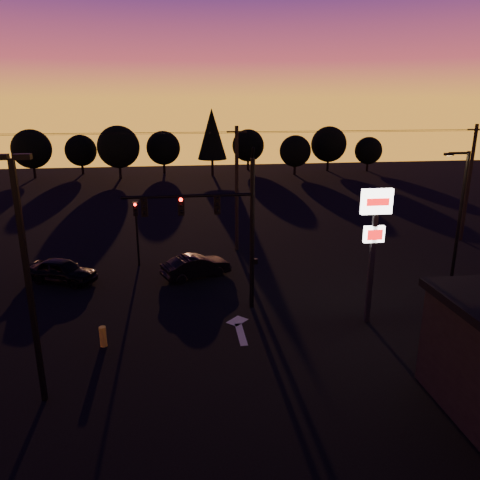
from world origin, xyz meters
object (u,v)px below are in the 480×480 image
object	(u,v)px
secondary_signal	(136,224)
car_left	(62,271)
bollard	(103,336)
traffic_signal_mast	(221,220)
pylon_sign	(375,228)
streetlight	(459,214)
car_mid	(196,266)
parking_lot_light	(26,268)

from	to	relation	value
secondary_signal	car_left	size ratio (longest dim) A/B	1.01
bollard	traffic_signal_mast	bearing A→B (deg)	29.19
pylon_sign	streetlight	bearing A→B (deg)	30.08
streetlight	pylon_sign	bearing A→B (deg)	-149.92
traffic_signal_mast	bollard	world-z (taller)	traffic_signal_mast
secondary_signal	pylon_sign	bearing A→B (deg)	-39.77
pylon_sign	streetlight	world-z (taller)	streetlight
streetlight	bollard	size ratio (longest dim) A/B	8.37
car_left	car_mid	distance (m)	8.17
bollard	car_left	bearing A→B (deg)	113.22
bollard	car_mid	bearing A→B (deg)	60.30
traffic_signal_mast	pylon_sign	bearing A→B (deg)	-19.36
traffic_signal_mast	secondary_signal	world-z (taller)	traffic_signal_mast
traffic_signal_mast	pylon_sign	xyz separation A→B (m)	(7.10, -2.49, -0.02)
traffic_signal_mast	car_left	xyz separation A→B (m)	(-9.33, 5.09, -4.20)
traffic_signal_mast	car_left	size ratio (longest dim) A/B	1.99
secondary_signal	bollard	world-z (taller)	secondary_signal
parking_lot_light	traffic_signal_mast	bearing A→B (deg)	43.37
traffic_signal_mast	streetlight	distance (m)	14.10
streetlight	car_left	size ratio (longest dim) A/B	1.85
parking_lot_light	car_mid	world-z (taller)	parking_lot_light
traffic_signal_mast	car_mid	bearing A→B (deg)	103.50
pylon_sign	bollard	size ratio (longest dim) A/B	7.11
bollard	car_mid	xyz separation A→B (m)	(4.60, 8.07, 0.23)
streetlight	car_mid	xyz separation A→B (m)	(-15.17, 3.34, -3.71)
traffic_signal_mast	pylon_sign	size ratio (longest dim) A/B	1.26
streetlight	traffic_signal_mast	bearing A→B (deg)	-173.86
traffic_signal_mast	bollard	distance (m)	7.97
traffic_signal_mast	car_mid	xyz separation A→B (m)	(-1.16, 4.85, -4.23)
traffic_signal_mast	car_left	world-z (taller)	traffic_signal_mast
secondary_signal	car_left	distance (m)	5.47
secondary_signal	car_mid	distance (m)	5.06
streetlight	bollard	xyz separation A→B (m)	(-19.77, -4.73, -3.94)
parking_lot_light	car_left	distance (m)	13.05
secondary_signal	car_mid	world-z (taller)	secondary_signal
traffic_signal_mast	bollard	bearing A→B (deg)	-150.81
parking_lot_light	car_left	xyz separation A→B (m)	(-1.93, 12.09, -4.53)
car_left	parking_lot_light	bearing A→B (deg)	-146.05
traffic_signal_mast	secondary_signal	size ratio (longest dim) A/B	1.97
streetlight	secondary_signal	bearing A→B (deg)	162.44
secondary_signal	streetlight	size ratio (longest dim) A/B	0.54
secondary_signal	car_left	xyz separation A→B (m)	(-4.43, -2.40, -2.13)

